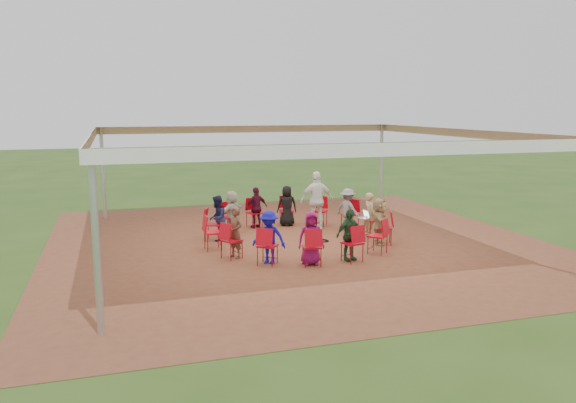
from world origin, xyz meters
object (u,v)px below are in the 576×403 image
object	(u,v)px
chair_6	(213,224)
person_seated_4	(232,212)
person_seated_10	(380,221)
standing_person	(317,200)
laptop	(365,216)
chair_13	(384,228)
person_seated_0	(370,214)
chair_12	(378,236)
chair_3	(286,211)
person_seated_7	(269,237)
chair_2	(320,211)
chair_4	(255,213)
person_seated_9	(349,235)
chair_5	(229,218)
chair_1	(350,215)
person_seated_2	(287,206)
person_seated_1	(348,209)
chair_7	(213,233)
person_seated_3	(257,208)
person_seated_8	(311,238)
chair_9	(267,246)
cable_coil	(323,241)
chair_8	(232,241)
chair_10	(312,247)
person_seated_5	(217,218)
person_seated_6	(235,232)

from	to	relation	value
chair_6	person_seated_4	distance (m)	1.03
person_seated_4	person_seated_10	distance (m)	4.30
standing_person	laptop	size ratio (longest dim) A/B	4.97
chair_13	laptop	world-z (taller)	chair_13
person_seated_0	chair_12	bearing A→B (deg)	157.44
chair_12	person_seated_4	xyz separation A→B (m)	(-2.99, 3.40, 0.18)
chair_6	chair_13	bearing A→B (deg)	90.00
chair_3	person_seated_7	bearing A→B (deg)	77.49
chair_2	chair_4	size ratio (longest dim) A/B	1.00
chair_6	person_seated_9	size ratio (longest dim) A/B	0.72
laptop	chair_5	bearing A→B (deg)	62.53
chair_1	laptop	distance (m)	1.02
person_seated_10	standing_person	bearing A→B (deg)	44.77
person_seated_2	person_seated_1	bearing A→B (deg)	154.29
chair_7	person_seated_4	distance (m)	1.97
person_seated_3	person_seated_8	world-z (taller)	same
laptop	chair_9	bearing A→B (deg)	117.47
person_seated_2	person_seated_4	size ratio (longest dim) A/B	1.00
person_seated_7	person_seated_4	bearing A→B (deg)	128.57
person_seated_3	cable_coil	world-z (taller)	person_seated_3
person_seated_8	person_seated_10	bearing A→B (deg)	38.57
person_seated_8	chair_8	bearing A→B (deg)	157.44
chair_9	person_seated_0	xyz separation A→B (m)	(3.56, 1.99, 0.18)
chair_6	cable_coil	xyz separation A→B (m)	(2.85, -1.02, -0.43)
chair_8	person_seated_10	bearing A→B (deg)	65.02
chair_2	person_seated_7	world-z (taller)	person_seated_7
chair_6	person_seated_7	bearing A→B (deg)	40.48
chair_8	standing_person	xyz separation A→B (m)	(3.14, 2.56, 0.43)
chair_10	person_seated_10	xyz separation A→B (m)	(2.43, 1.43, 0.18)
chair_4	chair_8	world-z (taller)	same
laptop	chair_6	bearing A→B (deg)	76.31
chair_7	chair_12	bearing A→B (deg)	64.29
chair_3	person_seated_5	xyz separation A→B (m)	(-2.43, -1.43, 0.18)
person_seated_10	cable_coil	size ratio (longest dim) A/B	3.70
person_seated_4	chair_13	bearing A→B (deg)	103.20
chair_1	chair_8	size ratio (longest dim) A/B	1.00
person_seated_4	chair_2	bearing A→B (deg)	143.33
person_seated_8	cable_coil	bearing A→B (deg)	72.03
person_seated_5	person_seated_9	distance (m)	3.97
chair_5	chair_12	xyz separation A→B (m)	(3.07, -3.49, 0.00)
chair_5	person_seated_7	distance (m)	3.54
chair_3	standing_person	world-z (taller)	standing_person
person_seated_10	person_seated_8	bearing A→B (deg)	141.43
chair_6	person_seated_7	xyz separation A→B (m)	(0.85, -2.69, 0.18)
chair_9	chair_10	bearing A→B (deg)	12.86
person_seated_10	person_seated_1	bearing A→B (deg)	25.71
person_seated_6	chair_10	bearing A→B (deg)	22.56
chair_7	person_seated_2	world-z (taller)	person_seated_2
chair_9	chair_2	bearing A→B (deg)	90.00
chair_10	person_seated_5	size ratio (longest dim) A/B	0.72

